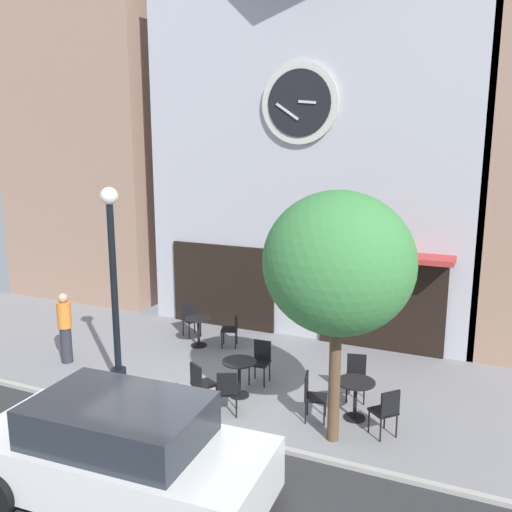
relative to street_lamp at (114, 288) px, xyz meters
name	(u,v)px	position (x,y,z in m)	size (l,w,h in m)	color
ground_plane	(165,442)	(2.14, -1.51, -2.15)	(25.32, 11.70, 0.13)	gray
clock_building	(315,108)	(2.46, 5.47, 3.80)	(8.74, 3.55, 11.47)	#B2B2BC
neighbor_building_left	(95,107)	(-5.25, 6.01, 4.02)	(5.31, 3.36, 12.30)	#9E7A66
street_lamp	(114,288)	(0.00, 0.00, 0.00)	(0.36, 0.36, 4.19)	black
street_tree	(338,264)	(4.78, -0.30, 0.99)	(2.51, 2.26, 4.33)	brown
cafe_table_leftmost	(198,327)	(0.43, 2.65, -1.62)	(0.66, 0.66, 0.75)	black
cafe_table_rightmost	(239,371)	(2.58, 0.55, -1.60)	(0.69, 0.69, 0.76)	black
cafe_table_near_curb	(355,392)	(4.95, 0.59, -1.60)	(0.72, 0.72, 0.74)	black
cafe_chair_by_entrance	(312,393)	(4.22, 0.22, -1.60)	(0.48, 0.48, 0.90)	black
cafe_chair_facing_street	(386,409)	(5.60, 0.15, -1.60)	(0.56, 0.56, 0.90)	black
cafe_chair_left_end	(227,390)	(2.73, -0.28, -1.60)	(0.53, 0.53, 0.90)	black
cafe_chair_near_lamp	(233,326)	(1.23, 2.96, -1.60)	(0.51, 0.51, 0.90)	black
cafe_chair_corner	(261,358)	(2.70, 1.36, -1.60)	(0.42, 0.42, 0.90)	black
cafe_chair_outer	(356,374)	(4.76, 1.41, -1.60)	(0.48, 0.48, 0.90)	black
cafe_chair_under_awning	(200,381)	(2.09, -0.17, -1.60)	(0.54, 0.54, 0.90)	black
cafe_chair_curbside	(190,316)	(-0.16, 3.23, -1.60)	(0.55, 0.55, 0.90)	black
pedestrian_orange	(65,327)	(-1.87, 0.49, -1.27)	(0.33, 0.33, 1.67)	#2D2D38
parked_car_white	(121,452)	(2.48, -3.12, -1.37)	(4.38, 2.19, 1.55)	white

